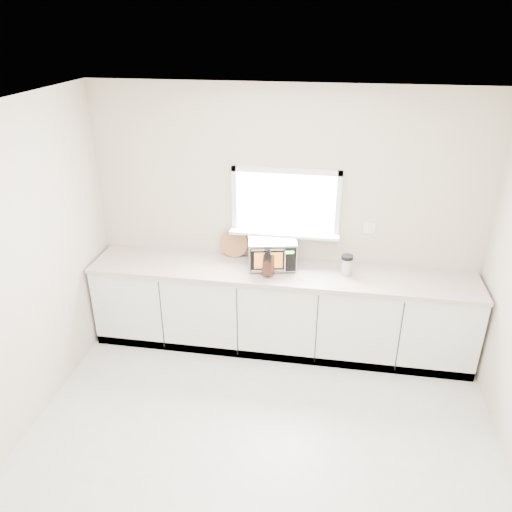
# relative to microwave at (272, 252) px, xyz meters

# --- Properties ---
(ground) EXTENTS (4.00, 4.00, 0.00)m
(ground) POSITION_rel_microwave_xyz_m (0.11, -1.78, -1.08)
(ground) COLOR beige
(ground) RESTS_ON ground
(back_wall) EXTENTS (4.00, 0.17, 2.70)m
(back_wall) POSITION_rel_microwave_xyz_m (0.11, 0.22, 0.28)
(back_wall) COLOR beige
(back_wall) RESTS_ON ground
(cabinets) EXTENTS (3.92, 0.60, 0.88)m
(cabinets) POSITION_rel_microwave_xyz_m (0.11, -0.08, -0.64)
(cabinets) COLOR silver
(cabinets) RESTS_ON ground
(countertop) EXTENTS (3.92, 0.64, 0.04)m
(countertop) POSITION_rel_microwave_xyz_m (0.11, -0.09, -0.18)
(countertop) COLOR #BFAB9D
(countertop) RESTS_ON cabinets
(microwave) EXTENTS (0.54, 0.46, 0.31)m
(microwave) POSITION_rel_microwave_xyz_m (0.00, 0.00, 0.00)
(microwave) COLOR black
(microwave) RESTS_ON countertop
(knife_block) EXTENTS (0.13, 0.21, 0.28)m
(knife_block) POSITION_rel_microwave_xyz_m (0.00, -0.20, -0.04)
(knife_block) COLOR #412117
(knife_block) RESTS_ON countertop
(cutting_board) EXTENTS (0.30, 0.07, 0.30)m
(cutting_board) POSITION_rel_microwave_xyz_m (-0.43, 0.16, -0.01)
(cutting_board) COLOR #AD6A43
(cutting_board) RESTS_ON countertop
(coffee_grinder) EXTENTS (0.15, 0.15, 0.21)m
(coffee_grinder) POSITION_rel_microwave_xyz_m (0.75, -0.06, -0.05)
(coffee_grinder) COLOR #B7B9BF
(coffee_grinder) RESTS_ON countertop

